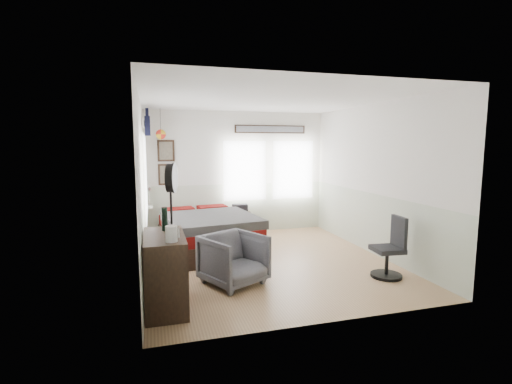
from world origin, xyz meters
TOP-DOWN VIEW (x-y plane):
  - ground_plane at (0.00, 0.00)m, footprint 4.00×4.50m
  - room_shell at (-0.08, 0.19)m, footprint 4.02×4.52m
  - wall_decor at (-1.10, 1.96)m, footprint 3.55×1.32m
  - bed at (-0.87, 1.01)m, footprint 1.79×2.34m
  - dresser at (-1.74, -1.33)m, footprint 0.48×1.00m
  - armchair at (-0.77, -0.82)m, footprint 1.05×1.06m
  - nightstand at (-0.01, 2.02)m, footprint 0.53×0.44m
  - task_chair at (1.54, -1.18)m, footprint 0.46×0.46m
  - kettle at (-1.67, -1.67)m, footprint 0.16×0.13m
  - bottle at (-1.72, -1.09)m, footprint 0.07×0.07m
  - stand_fan at (-1.64, -1.41)m, footprint 0.17×0.35m
  - black_bag at (-0.01, 2.02)m, footprint 0.33×0.23m

SIDE VIEW (x-z plane):
  - ground_plane at x=0.00m, z-range -0.01..0.00m
  - nightstand at x=-0.01m, z-range 0.00..0.48m
  - bed at x=-0.87m, z-range -0.01..0.68m
  - armchair at x=-0.77m, z-range 0.00..0.72m
  - task_chair at x=1.54m, z-range -0.09..0.84m
  - dresser at x=-1.74m, z-range 0.00..0.90m
  - black_bag at x=-0.01m, z-range 0.48..0.67m
  - kettle at x=-1.67m, z-range 0.90..1.08m
  - bottle at x=-1.72m, z-range 0.90..1.20m
  - stand_fan at x=-1.64m, z-range 1.14..2.01m
  - room_shell at x=-0.08m, z-range 0.26..2.97m
  - wall_decor at x=-1.10m, z-range 1.38..2.82m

